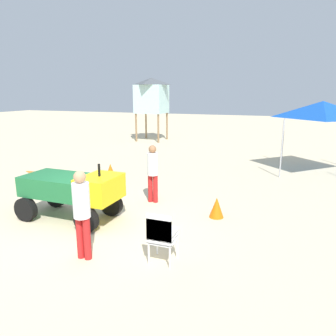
{
  "coord_description": "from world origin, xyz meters",
  "views": [
    {
      "loc": [
        4.11,
        -6.0,
        3.15
      ],
      "look_at": [
        1.07,
        2.17,
        1.08
      ],
      "focal_mm": 34.17,
      "sensor_mm": 36.0,
      "label": 1
    }
  ],
  "objects_px": {
    "popup_canopy": "(322,110)",
    "surfboard_pile": "(46,180)",
    "traffic_cone_far": "(110,170)",
    "lifeguard_near_center": "(82,209)",
    "lifeguard_near_left": "(153,170)",
    "utility_cart": "(73,189)",
    "traffic_cone_near": "(217,207)",
    "stacked_plastic_chairs": "(161,234)",
    "lifeguard_tower": "(152,95)"
  },
  "relations": [
    {
      "from": "popup_canopy",
      "to": "traffic_cone_far",
      "type": "bearing_deg",
      "value": -154.18
    },
    {
      "from": "surfboard_pile",
      "to": "lifeguard_tower",
      "type": "bearing_deg",
      "value": 94.02
    },
    {
      "from": "stacked_plastic_chairs",
      "to": "traffic_cone_near",
      "type": "xyz_separation_m",
      "value": [
        0.49,
        2.63,
        -0.34
      ]
    },
    {
      "from": "traffic_cone_near",
      "to": "traffic_cone_far",
      "type": "height_order",
      "value": "traffic_cone_near"
    },
    {
      "from": "lifeguard_near_left",
      "to": "lifeguard_near_center",
      "type": "xyz_separation_m",
      "value": [
        0.04,
        -3.49,
        0.04
      ]
    },
    {
      "from": "popup_canopy",
      "to": "traffic_cone_near",
      "type": "bearing_deg",
      "value": -114.19
    },
    {
      "from": "lifeguard_tower",
      "to": "traffic_cone_near",
      "type": "distance_m",
      "value": 14.03
    },
    {
      "from": "lifeguard_near_left",
      "to": "lifeguard_near_center",
      "type": "bearing_deg",
      "value": -89.33
    },
    {
      "from": "traffic_cone_near",
      "to": "stacked_plastic_chairs",
      "type": "bearing_deg",
      "value": -100.49
    },
    {
      "from": "lifeguard_near_center",
      "to": "lifeguard_tower",
      "type": "distance_m",
      "value": 15.79
    },
    {
      "from": "stacked_plastic_chairs",
      "to": "popup_canopy",
      "type": "xyz_separation_m",
      "value": [
        3.25,
        8.77,
        1.89
      ]
    },
    {
      "from": "surfboard_pile",
      "to": "traffic_cone_far",
      "type": "height_order",
      "value": "traffic_cone_far"
    },
    {
      "from": "utility_cart",
      "to": "lifeguard_near_left",
      "type": "bearing_deg",
      "value": 53.92
    },
    {
      "from": "utility_cart",
      "to": "traffic_cone_far",
      "type": "xyz_separation_m",
      "value": [
        -1.25,
        3.93,
        -0.53
      ]
    },
    {
      "from": "lifeguard_near_left",
      "to": "popup_canopy",
      "type": "height_order",
      "value": "popup_canopy"
    },
    {
      "from": "lifeguard_near_center",
      "to": "lifeguard_tower",
      "type": "bearing_deg",
      "value": 108.44
    },
    {
      "from": "popup_canopy",
      "to": "lifeguard_near_left",
      "type": "bearing_deg",
      "value": -130.29
    },
    {
      "from": "stacked_plastic_chairs",
      "to": "popup_canopy",
      "type": "bearing_deg",
      "value": 69.69
    },
    {
      "from": "lifeguard_near_left",
      "to": "lifeguard_near_center",
      "type": "distance_m",
      "value": 3.49
    },
    {
      "from": "popup_canopy",
      "to": "surfboard_pile",
      "type": "bearing_deg",
      "value": -148.93
    },
    {
      "from": "stacked_plastic_chairs",
      "to": "lifeguard_near_left",
      "type": "xyz_separation_m",
      "value": [
        -1.52,
        3.15,
        0.37
      ]
    },
    {
      "from": "stacked_plastic_chairs",
      "to": "lifeguard_near_left",
      "type": "bearing_deg",
      "value": 115.68
    },
    {
      "from": "traffic_cone_far",
      "to": "lifeguard_near_left",
      "type": "bearing_deg",
      "value": -37.93
    },
    {
      "from": "surfboard_pile",
      "to": "lifeguard_near_left",
      "type": "bearing_deg",
      "value": -3.57
    },
    {
      "from": "lifeguard_near_left",
      "to": "traffic_cone_far",
      "type": "height_order",
      "value": "lifeguard_near_left"
    },
    {
      "from": "popup_canopy",
      "to": "traffic_cone_near",
      "type": "distance_m",
      "value": 7.09
    },
    {
      "from": "surfboard_pile",
      "to": "traffic_cone_near",
      "type": "distance_m",
      "value": 6.19
    },
    {
      "from": "stacked_plastic_chairs",
      "to": "lifeguard_near_left",
      "type": "relative_size",
      "value": 0.6
    },
    {
      "from": "lifeguard_near_left",
      "to": "stacked_plastic_chairs",
      "type": "bearing_deg",
      "value": -64.32
    },
    {
      "from": "surfboard_pile",
      "to": "popup_canopy",
      "type": "distance_m",
      "value": 10.64
    },
    {
      "from": "popup_canopy",
      "to": "lifeguard_near_center",
      "type": "bearing_deg",
      "value": -117.41
    },
    {
      "from": "surfboard_pile",
      "to": "stacked_plastic_chairs",
      "type": "bearing_deg",
      "value": -31.11
    },
    {
      "from": "utility_cart",
      "to": "traffic_cone_near",
      "type": "xyz_separation_m",
      "value": [
        3.37,
        1.36,
        -0.52
      ]
    },
    {
      "from": "traffic_cone_far",
      "to": "surfboard_pile",
      "type": "bearing_deg",
      "value": -130.24
    },
    {
      "from": "stacked_plastic_chairs",
      "to": "surfboard_pile",
      "type": "height_order",
      "value": "stacked_plastic_chairs"
    },
    {
      "from": "utility_cart",
      "to": "lifeguard_near_left",
      "type": "distance_m",
      "value": 2.34
    },
    {
      "from": "traffic_cone_near",
      "to": "traffic_cone_far",
      "type": "bearing_deg",
      "value": 150.94
    },
    {
      "from": "surfboard_pile",
      "to": "popup_canopy",
      "type": "relative_size",
      "value": 0.88
    },
    {
      "from": "utility_cart",
      "to": "traffic_cone_far",
      "type": "bearing_deg",
      "value": 107.67
    },
    {
      "from": "popup_canopy",
      "to": "traffic_cone_near",
      "type": "xyz_separation_m",
      "value": [
        -2.76,
        -6.14,
        -2.22
      ]
    },
    {
      "from": "popup_canopy",
      "to": "traffic_cone_near",
      "type": "relative_size",
      "value": 5.27
    },
    {
      "from": "surfboard_pile",
      "to": "lifeguard_near_center",
      "type": "height_order",
      "value": "lifeguard_near_center"
    },
    {
      "from": "lifeguard_near_center",
      "to": "surfboard_pile",
      "type": "bearing_deg",
      "value": 138.11
    },
    {
      "from": "utility_cart",
      "to": "popup_canopy",
      "type": "relative_size",
      "value": 0.91
    },
    {
      "from": "traffic_cone_near",
      "to": "utility_cart",
      "type": "bearing_deg",
      "value": -158.09
    },
    {
      "from": "lifeguard_near_center",
      "to": "traffic_cone_far",
      "type": "relative_size",
      "value": 3.38
    },
    {
      "from": "stacked_plastic_chairs",
      "to": "popup_canopy",
      "type": "distance_m",
      "value": 9.54
    },
    {
      "from": "popup_canopy",
      "to": "traffic_cone_far",
      "type": "height_order",
      "value": "popup_canopy"
    },
    {
      "from": "utility_cart",
      "to": "traffic_cone_near",
      "type": "relative_size",
      "value": 4.8
    },
    {
      "from": "lifeguard_tower",
      "to": "utility_cart",
      "type": "bearing_deg",
      "value": -75.04
    }
  ]
}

